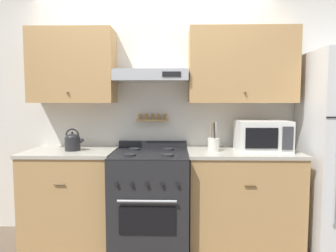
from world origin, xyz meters
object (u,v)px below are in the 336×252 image
at_px(stove_range, 151,198).
at_px(tea_kettle, 73,142).
at_px(microwave, 262,136).
at_px(utensil_crock, 214,144).

distance_m(stove_range, tea_kettle, 0.95).
distance_m(stove_range, microwave, 1.26).
height_order(tea_kettle, microwave, microwave).
bearing_deg(utensil_crock, microwave, 2.13).
relative_size(tea_kettle, utensil_crock, 0.78).
xyz_separation_m(microwave, utensil_crock, (-0.48, -0.02, -0.08)).
distance_m(tea_kettle, utensil_crock, 1.39).
height_order(stove_range, microwave, microwave).
height_order(microwave, utensil_crock, microwave).
bearing_deg(microwave, stove_range, -176.85).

